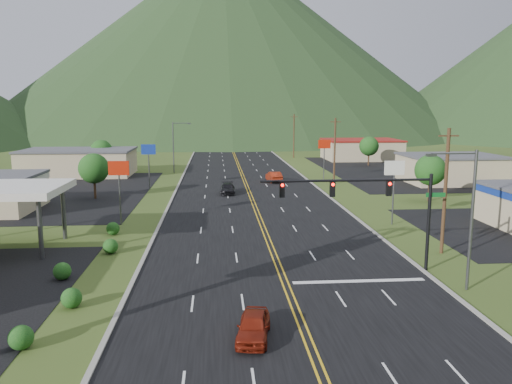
{
  "coord_description": "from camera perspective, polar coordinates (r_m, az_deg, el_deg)",
  "views": [
    {
      "loc": [
        -4.48,
        -19.39,
        11.59
      ],
      "look_at": [
        -1.14,
        22.04,
        4.5
      ],
      "focal_mm": 35.0,
      "sensor_mm": 36.0,
      "label": 1
    }
  ],
  "objects": [
    {
      "name": "tree_west_a",
      "position": [
        66.68,
        -18.05,
        2.57
      ],
      "size": [
        3.84,
        3.84,
        5.82
      ],
      "color": "#382314",
      "rests_on": "ground"
    },
    {
      "name": "pole_sign_east_a",
      "position": [
        50.93,
        15.52,
        1.95
      ],
      "size": [
        2.0,
        0.18,
        6.4
      ],
      "color": "#59595E",
      "rests_on": "ground"
    },
    {
      "name": "building_east_far",
      "position": [
        114.49,
        11.94,
        4.8
      ],
      "size": [
        16.4,
        12.4,
        4.5
      ],
      "color": "tan",
      "rests_on": "ground"
    },
    {
      "name": "car_red_near",
      "position": [
        26.02,
        -0.29,
        -15.15
      ],
      "size": [
        2.19,
        4.09,
        1.32
      ],
      "primitive_type": "imported",
      "rotation": [
        0.0,
        0.0,
        -0.17
      ],
      "color": "maroon",
      "rests_on": "ground"
    },
    {
      "name": "pole_sign_west_a",
      "position": [
        50.72,
        -15.39,
        1.93
      ],
      "size": [
        2.0,
        0.18,
        6.4
      ],
      "color": "#59595E",
      "rests_on": "ground"
    },
    {
      "name": "traffic_signal",
      "position": [
        35.69,
        13.36,
        -0.69
      ],
      "size": [
        13.1,
        0.43,
        7.0
      ],
      "color": "black",
      "rests_on": "ground"
    },
    {
      "name": "pole_sign_west_b",
      "position": [
        72.31,
        -12.18,
        4.27
      ],
      "size": [
        2.0,
        0.18,
        6.4
      ],
      "color": "#59595E",
      "rests_on": "ground"
    },
    {
      "name": "car_red_far",
      "position": [
        78.12,
        2.07,
        1.74
      ],
      "size": [
        2.27,
        5.04,
        1.61
      ],
      "primitive_type": "imported",
      "rotation": [
        0.0,
        0.0,
        3.26
      ],
      "color": "maroon",
      "rests_on": "ground"
    },
    {
      "name": "mountain_n",
      "position": [
        241.41,
        -3.66,
        17.02
      ],
      "size": [
        220.0,
        220.0,
        85.0
      ],
      "primitive_type": "cone",
      "color": "#1A3618",
      "rests_on": "ground"
    },
    {
      "name": "building_east_mid",
      "position": [
        83.38,
        21.4,
        2.52
      ],
      "size": [
        14.4,
        11.4,
        4.3
      ],
      "color": "tan",
      "rests_on": "ground"
    },
    {
      "name": "gas_canopy",
      "position": [
        45.44,
        -27.22,
        0.1
      ],
      "size": [
        10.0,
        8.0,
        5.3
      ],
      "color": "white",
      "rests_on": "ground"
    },
    {
      "name": "utility_pole_d",
      "position": [
        155.56,
        2.05,
        7.29
      ],
      "size": [
        1.6,
        0.28,
        10.0
      ],
      "color": "#382314",
      "rests_on": "ground"
    },
    {
      "name": "utility_pole_b",
      "position": [
        76.8,
        8.98,
        4.73
      ],
      "size": [
        1.6,
        0.28,
        10.0
      ],
      "color": "#382314",
      "rests_on": "ground"
    },
    {
      "name": "utility_pole_a",
      "position": [
        41.98,
        20.82,
        0.19
      ],
      "size": [
        1.6,
        0.28,
        10.0
      ],
      "color": "#382314",
      "rests_on": "ground"
    },
    {
      "name": "tree_east_b",
      "position": [
        102.33,
        12.79,
        5.12
      ],
      "size": [
        3.84,
        3.84,
        5.82
      ],
      "color": "#382314",
      "rests_on": "ground"
    },
    {
      "name": "tree_east_a",
      "position": [
        65.48,
        19.3,
        2.38
      ],
      "size": [
        3.84,
        3.84,
        5.82
      ],
      "color": "#382314",
      "rests_on": "ground"
    },
    {
      "name": "car_dark_mid",
      "position": [
        67.49,
        -3.25,
        0.35
      ],
      "size": [
        1.97,
        4.64,
        1.33
      ],
      "primitive_type": "imported",
      "rotation": [
        0.0,
        0.0,
        -0.02
      ],
      "color": "black",
      "rests_on": "ground"
    },
    {
      "name": "pole_sign_east_b",
      "position": [
        81.55,
        7.82,
        4.99
      ],
      "size": [
        2.0,
        0.18,
        6.4
      ],
      "color": "#59595E",
      "rests_on": "ground"
    },
    {
      "name": "building_west_far",
      "position": [
        90.98,
        -19.59,
        3.23
      ],
      "size": [
        18.4,
        11.4,
        4.5
      ],
      "color": "tan",
      "rests_on": "ground"
    },
    {
      "name": "streetlight_east",
      "position": [
        33.91,
        23.02,
        -2.0
      ],
      "size": [
        3.28,
        0.25,
        9.0
      ],
      "color": "#59595E",
      "rests_on": "ground"
    },
    {
      "name": "road",
      "position": [
        23.03,
        7.76,
        -20.63
      ],
      "size": [
        20.0,
        460.0,
        0.04
      ],
      "primitive_type": "cube",
      "color": "black",
      "rests_on": "ground"
    },
    {
      "name": "streetlight_west",
      "position": [
        89.9,
        -9.23,
        5.47
      ],
      "size": [
        3.28,
        0.25,
        9.0
      ],
      "color": "#59595E",
      "rests_on": "ground"
    },
    {
      "name": "ground",
      "position": [
        23.03,
        7.76,
        -20.63
      ],
      "size": [
        500.0,
        500.0,
        0.0
      ],
      "primitive_type": "plane",
      "color": "#2F4318",
      "rests_on": "ground"
    },
    {
      "name": "utility_pole_c",
      "position": [
        115.97,
        4.35,
        6.46
      ],
      "size": [
        1.6,
        0.28,
        10.0
      ],
      "color": "#382314",
      "rests_on": "ground"
    },
    {
      "name": "tree_west_b",
      "position": [
        93.98,
        -17.26,
        4.54
      ],
      "size": [
        3.84,
        3.84,
        5.82
      ],
      "color": "#382314",
      "rests_on": "ground"
    }
  ]
}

